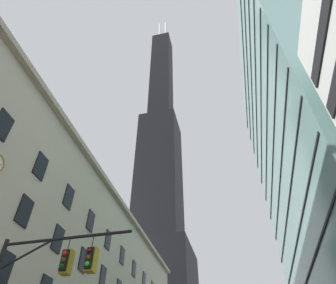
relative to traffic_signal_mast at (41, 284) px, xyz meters
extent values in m
cube|color=#9E937A|center=(-6.51, 21.13, 17.50)|extent=(0.70, 59.93, 0.60)
cube|color=black|center=(-6.71, 5.17, 2.89)|extent=(0.14, 1.40, 2.20)
cube|color=black|center=(-6.71, 5.17, 7.09)|extent=(0.14, 1.40, 2.20)
cube|color=black|center=(-6.71, 10.17, 7.09)|extent=(0.14, 1.40, 2.20)
cube|color=black|center=(-6.71, 15.17, 7.09)|extent=(0.14, 1.40, 2.20)
cube|color=black|center=(-6.71, 20.17, 7.09)|extent=(0.14, 1.40, 2.20)
cube|color=black|center=(-6.71, 0.17, 11.29)|extent=(0.14, 1.40, 2.20)
cube|color=black|center=(-6.71, 5.17, 11.29)|extent=(0.14, 1.40, 2.20)
cube|color=black|center=(-6.71, 10.17, 11.29)|extent=(0.14, 1.40, 2.20)
cube|color=black|center=(-6.71, 15.17, 11.29)|extent=(0.14, 1.40, 2.20)
cube|color=black|center=(-6.71, 20.17, 11.29)|extent=(0.14, 1.40, 2.20)
cube|color=black|center=(-6.71, 25.17, 11.29)|extent=(0.14, 1.40, 2.20)
cube|color=black|center=(-6.71, 30.17, 11.29)|extent=(0.14, 1.40, 2.20)
cube|color=black|center=(-6.71, 35.17, 11.29)|extent=(0.14, 1.40, 2.20)
cube|color=black|center=(-16.88, 79.49, 63.47)|extent=(15.67, 15.67, 57.92)
cube|color=black|center=(-16.88, 79.49, 128.64)|extent=(10.07, 10.07, 72.40)
cylinder|color=silver|center=(-18.89, 79.49, 176.39)|extent=(1.20, 1.20, 23.09)
cylinder|color=silver|center=(-14.86, 79.49, 176.39)|extent=(1.20, 1.20, 23.09)
cube|color=gray|center=(22.76, 23.95, 23.17)|extent=(15.04, 37.79, 56.96)
cube|color=black|center=(15.20, 23.95, 6.69)|extent=(0.12, 36.79, 0.24)
cube|color=black|center=(15.20, 23.95, 10.69)|extent=(0.12, 36.79, 0.24)
cube|color=black|center=(15.20, 23.95, 14.69)|extent=(0.12, 36.79, 0.24)
cube|color=black|center=(15.20, 23.95, 18.69)|extent=(0.12, 36.79, 0.24)
cube|color=black|center=(15.20, 23.95, 22.69)|extent=(0.12, 36.79, 0.24)
cube|color=black|center=(15.20, 23.95, 26.69)|extent=(0.12, 36.79, 0.24)
cube|color=black|center=(15.20, 23.95, 30.69)|extent=(0.12, 36.79, 0.24)
cube|color=black|center=(15.20, 23.95, 34.69)|extent=(0.12, 36.79, 0.24)
cube|color=black|center=(15.20, 23.95, 38.69)|extent=(0.12, 36.79, 0.24)
cube|color=black|center=(15.20, 23.95, 42.69)|extent=(0.12, 36.79, 0.24)
cube|color=black|center=(15.20, 23.95, 46.69)|extent=(0.12, 36.79, 0.24)
cylinder|color=black|center=(0.72, -0.05, 1.93)|extent=(6.33, 0.14, 0.14)
cylinder|color=black|center=(-1.18, -0.05, 1.33)|extent=(2.61, 0.10, 1.33)
cylinder|color=black|center=(0.93, -0.05, 1.63)|extent=(0.04, 0.04, 0.60)
cube|color=black|center=(0.93, -0.05, 0.88)|extent=(0.30, 0.30, 0.90)
cube|color=olive|center=(0.93, 0.12, 0.88)|extent=(0.40, 0.40, 1.04)
sphere|color=red|center=(0.93, -0.21, 1.16)|extent=(0.20, 0.20, 0.20)
sphere|color=#4B3A08|center=(0.93, -0.21, 0.88)|extent=(0.20, 0.20, 0.20)
sphere|color=#083D10|center=(0.93, -0.21, 0.60)|extent=(0.20, 0.20, 0.20)
cylinder|color=black|center=(2.09, -0.05, 1.63)|extent=(0.04, 0.04, 0.60)
cube|color=black|center=(2.09, -0.05, 0.88)|extent=(0.30, 0.30, 0.90)
cube|color=olive|center=(2.09, 0.12, 0.88)|extent=(0.40, 0.40, 1.04)
sphere|color=#450808|center=(2.09, -0.21, 1.16)|extent=(0.20, 0.20, 0.20)
sphere|color=#4B3A08|center=(2.09, -0.21, 0.88)|extent=(0.20, 0.20, 0.20)
sphere|color=green|center=(2.09, -0.21, 0.60)|extent=(0.20, 0.20, 0.20)
camera|label=1|loc=(8.30, -11.73, -3.95)|focal=31.87mm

